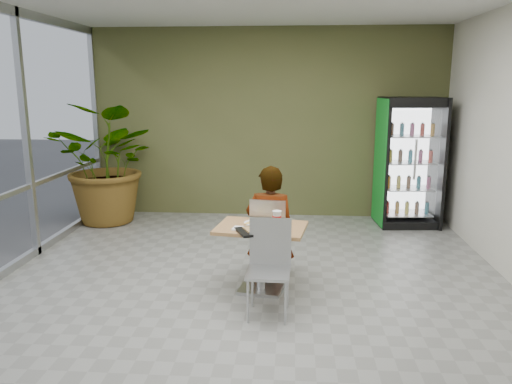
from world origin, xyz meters
TOP-DOWN VIEW (x-y plane):
  - ground at (0.00, 0.00)m, footprint 7.00×7.00m
  - room_envelope at (0.00, 0.00)m, footprint 6.00×7.00m
  - dining_table at (0.12, 0.16)m, footprint 1.04×0.80m
  - chair_far at (0.18, 0.64)m, footprint 0.47×0.48m
  - chair_near at (0.24, -0.34)m, footprint 0.44×0.44m
  - seated_woman at (0.20, 0.69)m, footprint 0.65×0.46m
  - pizza_plate at (0.04, 0.27)m, footprint 0.30×0.24m
  - soda_cup at (0.29, 0.16)m, footprint 0.10×0.10m
  - napkin_stack at (-0.10, 0.02)m, footprint 0.17×0.17m
  - cafeteria_tray at (0.12, -0.05)m, footprint 0.55×0.48m
  - beverage_fridge at (2.32, 3.03)m, footprint 1.00×0.80m
  - potted_plant at (-2.53, 2.82)m, footprint 2.10×1.92m

SIDE VIEW (x-z plane):
  - ground at x=0.00m, z-range 0.00..0.00m
  - seated_woman at x=0.20m, z-range -0.30..1.33m
  - dining_table at x=0.12m, z-range 0.16..0.91m
  - chair_far at x=0.18m, z-range 0.08..1.03m
  - chair_near at x=0.24m, z-range 0.08..1.04m
  - napkin_stack at x=-0.10m, z-range 0.75..0.77m
  - cafeteria_tray at x=0.12m, z-range 0.75..0.78m
  - pizza_plate at x=0.04m, z-range 0.75..0.78m
  - soda_cup at x=0.29m, z-range 0.75..0.92m
  - potted_plant at x=-2.53m, z-range 0.00..1.98m
  - beverage_fridge at x=2.32m, z-range 0.00..2.06m
  - room_envelope at x=0.00m, z-range 0.00..3.20m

